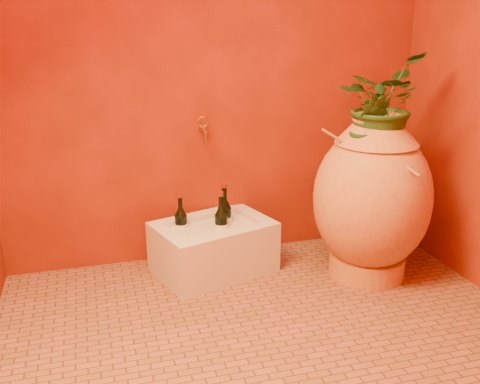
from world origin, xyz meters
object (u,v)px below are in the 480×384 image
object	(u,v)px
wine_bottle_a	(221,226)
wall_tap	(203,129)
amphora	(372,198)
stone_basin	(213,248)
wine_bottle_c	(181,226)
wine_bottle_b	(225,219)

from	to	relation	value
wine_bottle_a	wall_tap	xyz separation A→B (m)	(-0.05, 0.18, 0.52)
amphora	wall_tap	size ratio (longest dim) A/B	5.86
stone_basin	wine_bottle_c	distance (m)	0.23
wine_bottle_b	wine_bottle_a	bearing A→B (deg)	-117.53
stone_basin	wine_bottle_a	distance (m)	0.14
wine_bottle_a	wine_bottle_c	size ratio (longest dim) A/B	1.04
wine_bottle_a	wine_bottle_b	bearing A→B (deg)	62.47
stone_basin	wine_bottle_c	world-z (taller)	wine_bottle_c
wall_tap	wine_bottle_a	bearing A→B (deg)	-74.24
amphora	wall_tap	distance (m)	1.02
amphora	wine_bottle_b	world-z (taller)	amphora
stone_basin	wine_bottle_b	world-z (taller)	wine_bottle_b
stone_basin	wine_bottle_b	xyz separation A→B (m)	(0.08, 0.07, 0.14)
wine_bottle_b	wall_tap	world-z (taller)	wall_tap
amphora	wall_tap	xyz separation A→B (m)	(-0.84, 0.46, 0.34)
amphora	wine_bottle_b	size ratio (longest dim) A/B	2.70
wine_bottle_a	wall_tap	size ratio (longest dim) A/B	2.01
amphora	wine_bottle_a	distance (m)	0.85
wine_bottle_a	wine_bottle_c	xyz separation A→B (m)	(-0.22, 0.07, -0.00)
stone_basin	wine_bottle_b	distance (m)	0.18
stone_basin	wine_bottle_a	xyz separation A→B (m)	(0.05, -0.01, 0.13)
stone_basin	wine_bottle_c	xyz separation A→B (m)	(-0.17, 0.07, 0.13)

